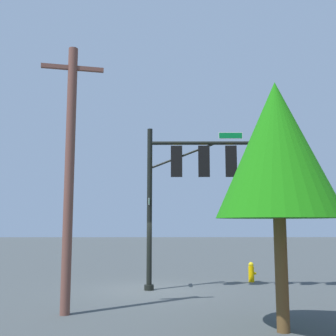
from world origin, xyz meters
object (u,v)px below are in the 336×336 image
fire_hydrant (251,272)px  tree_near (277,149)px  utility_pole (69,171)px  signal_pole_assembly (214,170)px

fire_hydrant → tree_near: 9.03m
utility_pole → tree_near: 5.75m
utility_pole → tree_near: size_ratio=1.28×
utility_pole → tree_near: utility_pole is taller
signal_pole_assembly → utility_pole: (-4.64, -4.14, -0.56)m
utility_pole → fire_hydrant: (6.46, 6.24, -3.54)m
utility_pole → fire_hydrant: utility_pole is taller
signal_pole_assembly → fire_hydrant: signal_pole_assembly is taller
signal_pole_assembly → utility_pole: 6.24m
tree_near → utility_pole: bearing=161.1°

